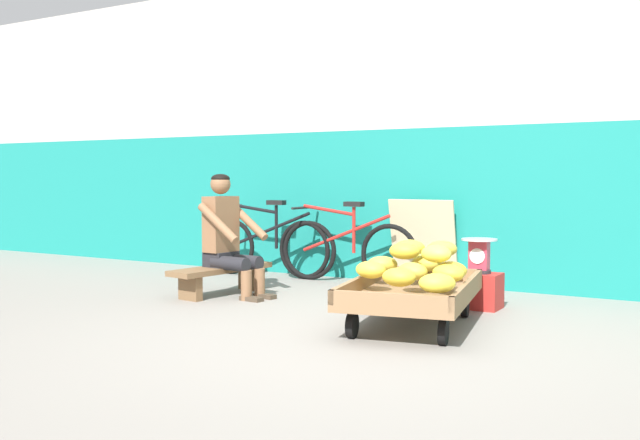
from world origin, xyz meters
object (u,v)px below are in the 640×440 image
at_px(banana_cart, 413,295).
at_px(plastic_crate, 479,291).
at_px(low_bench, 221,274).
at_px(bicycle_far_left, 345,249).
at_px(vendor_seated, 228,235).
at_px(sign_board, 423,242).
at_px(weighing_scale, 479,255).
at_px(bicycle_near_left, 268,245).

xyz_separation_m(banana_cart, plastic_crate, (0.19, 0.98, -0.09)).
xyz_separation_m(low_bench, bicycle_far_left, (0.64, 1.27, 0.15)).
distance_m(vendor_seated, plastic_crate, 2.34).
bearing_deg(sign_board, banana_cart, -69.90).
bearing_deg(low_bench, plastic_crate, 13.34).
height_order(bicycle_far_left, sign_board, sign_board).
bearing_deg(plastic_crate, sign_board, 132.77).
xyz_separation_m(plastic_crate, sign_board, (-0.90, 0.98, 0.29)).
bearing_deg(weighing_scale, low_bench, -166.69).
bearing_deg(bicycle_near_left, vendor_seated, -72.20).
distance_m(vendor_seated, weighing_scale, 2.30).
bearing_deg(plastic_crate, bicycle_far_left, 156.66).
bearing_deg(bicycle_far_left, low_bench, -116.63).
height_order(low_bench, bicycle_near_left, bicycle_near_left).
height_order(banana_cart, bicycle_near_left, bicycle_near_left).
bearing_deg(low_bench, sign_board, 47.17).
bearing_deg(bicycle_far_left, plastic_crate, -23.34).
height_order(banana_cart, bicycle_far_left, bicycle_far_left).
height_order(vendor_seated, weighing_scale, vendor_seated).
distance_m(low_bench, vendor_seated, 0.38).
distance_m(plastic_crate, bicycle_near_left, 2.73).
relative_size(weighing_scale, sign_board, 0.34).
xyz_separation_m(banana_cart, low_bench, (-2.13, 0.43, -0.04)).
height_order(low_bench, plastic_crate, plastic_crate).
height_order(banana_cart, vendor_seated, vendor_seated).
bearing_deg(bicycle_far_left, banana_cart, -48.83).
distance_m(weighing_scale, bicycle_near_left, 2.72).
xyz_separation_m(low_bench, vendor_seated, (0.09, -0.01, 0.37)).
distance_m(bicycle_near_left, bicycle_far_left, 0.95).
height_order(vendor_seated, bicycle_near_left, vendor_seated).
height_order(plastic_crate, bicycle_far_left, bicycle_far_left).
xyz_separation_m(low_bench, bicycle_near_left, (-0.31, 1.24, 0.15)).
xyz_separation_m(plastic_crate, weighing_scale, (0.00, -0.00, 0.30)).
bearing_deg(bicycle_far_left, sign_board, 17.99).
bearing_deg(low_bench, banana_cart, -11.47).
distance_m(vendor_seated, bicycle_near_left, 1.32).
bearing_deg(vendor_seated, banana_cart, -11.70).
bearing_deg(sign_board, weighing_scale, -47.26).
height_order(weighing_scale, bicycle_far_left, bicycle_far_left).
height_order(low_bench, sign_board, sign_board).
xyz_separation_m(bicycle_near_left, sign_board, (1.73, 0.29, 0.09)).
bearing_deg(vendor_seated, sign_board, 49.16).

